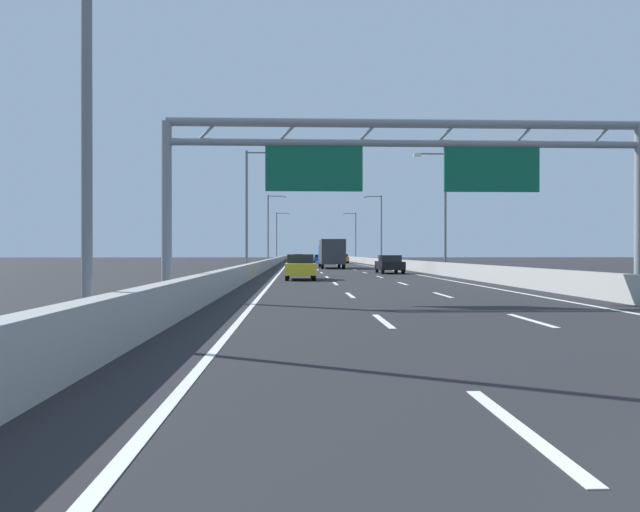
% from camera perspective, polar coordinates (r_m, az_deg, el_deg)
% --- Properties ---
extents(ground_plane, '(260.00, 260.00, 0.00)m').
position_cam_1_polar(ground_plane, '(102.24, -0.03, -0.64)').
color(ground_plane, '#262628').
extents(lane_dash_left_0, '(0.16, 3.00, 0.01)m').
position_cam_1_polar(lane_dash_left_0, '(6.24, 17.97, -14.87)').
color(lane_dash_left_0, white).
rests_on(lane_dash_left_0, ground_plane).
extents(lane_dash_left_1, '(0.16, 3.00, 0.01)m').
position_cam_1_polar(lane_dash_left_1, '(14.89, 5.87, -6.01)').
color(lane_dash_left_1, white).
rests_on(lane_dash_left_1, ground_plane).
extents(lane_dash_left_2, '(0.16, 3.00, 0.01)m').
position_cam_1_polar(lane_dash_left_2, '(23.80, 2.82, -3.65)').
color(lane_dash_left_2, white).
rests_on(lane_dash_left_2, ground_plane).
extents(lane_dash_left_3, '(0.16, 3.00, 0.01)m').
position_cam_1_polar(lane_dash_left_3, '(32.76, 1.44, -2.57)').
color(lane_dash_left_3, white).
rests_on(lane_dash_left_3, ground_plane).
extents(lane_dash_left_4, '(0.16, 3.00, 0.01)m').
position_cam_1_polar(lane_dash_left_4, '(41.74, 0.65, -1.96)').
color(lane_dash_left_4, white).
rests_on(lane_dash_left_4, ground_plane).
extents(lane_dash_left_5, '(0.16, 3.00, 0.01)m').
position_cam_1_polar(lane_dash_left_5, '(50.73, 0.14, -1.56)').
color(lane_dash_left_5, white).
rests_on(lane_dash_left_5, ground_plane).
extents(lane_dash_left_6, '(0.16, 3.00, 0.01)m').
position_cam_1_polar(lane_dash_left_6, '(59.72, -0.21, -1.29)').
color(lane_dash_left_6, white).
rests_on(lane_dash_left_6, ground_plane).
extents(lane_dash_left_7, '(0.16, 3.00, 0.01)m').
position_cam_1_polar(lane_dash_left_7, '(68.71, -0.47, -1.08)').
color(lane_dash_left_7, white).
rests_on(lane_dash_left_7, ground_plane).
extents(lane_dash_left_8, '(0.16, 3.00, 0.01)m').
position_cam_1_polar(lane_dash_left_8, '(77.70, -0.67, -0.92)').
color(lane_dash_left_8, white).
rests_on(lane_dash_left_8, ground_plane).
extents(lane_dash_left_9, '(0.16, 3.00, 0.01)m').
position_cam_1_polar(lane_dash_left_9, '(86.70, -0.83, -0.80)').
color(lane_dash_left_9, white).
rests_on(lane_dash_left_9, ground_plane).
extents(lane_dash_left_10, '(0.16, 3.00, 0.01)m').
position_cam_1_polar(lane_dash_left_10, '(95.69, -0.96, -0.70)').
color(lane_dash_left_10, white).
rests_on(lane_dash_left_10, ground_plane).
extents(lane_dash_left_11, '(0.16, 3.00, 0.01)m').
position_cam_1_polar(lane_dash_left_11, '(104.69, -1.07, -0.61)').
color(lane_dash_left_11, white).
rests_on(lane_dash_left_11, ground_plane).
extents(lane_dash_left_12, '(0.16, 3.00, 0.01)m').
position_cam_1_polar(lane_dash_left_12, '(113.69, -1.16, -0.54)').
color(lane_dash_left_12, white).
rests_on(lane_dash_left_12, ground_plane).
extents(lane_dash_left_13, '(0.16, 3.00, 0.01)m').
position_cam_1_polar(lane_dash_left_13, '(122.69, -1.24, -0.48)').
color(lane_dash_left_13, white).
rests_on(lane_dash_left_13, ground_plane).
extents(lane_dash_left_14, '(0.16, 3.00, 0.01)m').
position_cam_1_polar(lane_dash_left_14, '(131.68, -1.30, -0.43)').
color(lane_dash_left_14, white).
rests_on(lane_dash_left_14, ground_plane).
extents(lane_dash_left_15, '(0.16, 3.00, 0.01)m').
position_cam_1_polar(lane_dash_left_15, '(140.68, -1.36, -0.39)').
color(lane_dash_left_15, white).
rests_on(lane_dash_left_15, ground_plane).
extents(lane_dash_left_16, '(0.16, 3.00, 0.01)m').
position_cam_1_polar(lane_dash_left_16, '(149.68, -1.41, -0.35)').
color(lane_dash_left_16, white).
rests_on(lane_dash_left_16, ground_plane).
extents(lane_dash_left_17, '(0.16, 3.00, 0.01)m').
position_cam_1_polar(lane_dash_left_17, '(158.68, -1.46, -0.31)').
color(lane_dash_left_17, white).
rests_on(lane_dash_left_17, ground_plane).
extents(lane_dash_right_1, '(0.16, 3.00, 0.01)m').
position_cam_1_polar(lane_dash_right_1, '(15.80, 18.97, -5.66)').
color(lane_dash_right_1, white).
rests_on(lane_dash_right_1, ground_plane).
extents(lane_dash_right_2, '(0.16, 3.00, 0.01)m').
position_cam_1_polar(lane_dash_right_2, '(24.38, 11.29, -3.56)').
color(lane_dash_right_2, white).
rests_on(lane_dash_right_2, ground_plane).
extents(lane_dash_right_3, '(0.16, 3.00, 0.01)m').
position_cam_1_polar(lane_dash_right_3, '(33.19, 7.66, -2.54)').
color(lane_dash_right_3, white).
rests_on(lane_dash_right_3, ground_plane).
extents(lane_dash_right_4, '(0.16, 3.00, 0.01)m').
position_cam_1_polar(lane_dash_right_4, '(42.07, 5.56, -1.94)').
color(lane_dash_right_4, white).
rests_on(lane_dash_right_4, ground_plane).
extents(lane_dash_right_5, '(0.16, 3.00, 0.01)m').
position_cam_1_polar(lane_dash_right_5, '(51.00, 4.19, -1.55)').
color(lane_dash_right_5, white).
rests_on(lane_dash_right_5, ground_plane).
extents(lane_dash_right_6, '(0.16, 3.00, 0.01)m').
position_cam_1_polar(lane_dash_right_6, '(59.95, 3.23, -1.28)').
color(lane_dash_right_6, white).
rests_on(lane_dash_right_6, ground_plane).
extents(lane_dash_right_7, '(0.16, 3.00, 0.01)m').
position_cam_1_polar(lane_dash_right_7, '(68.91, 2.52, -1.08)').
color(lane_dash_right_7, white).
rests_on(lane_dash_right_7, ground_plane).
extents(lane_dash_right_8, '(0.16, 3.00, 0.01)m').
position_cam_1_polar(lane_dash_right_8, '(77.88, 1.98, -0.92)').
color(lane_dash_right_8, white).
rests_on(lane_dash_right_8, ground_plane).
extents(lane_dash_right_9, '(0.16, 3.00, 0.01)m').
position_cam_1_polar(lane_dash_right_9, '(86.86, 1.54, -0.80)').
color(lane_dash_right_9, white).
rests_on(lane_dash_right_9, ground_plane).
extents(lane_dash_right_10, '(0.16, 3.00, 0.01)m').
position_cam_1_polar(lane_dash_right_10, '(95.84, 1.19, -0.70)').
color(lane_dash_right_10, white).
rests_on(lane_dash_right_10, ground_plane).
extents(lane_dash_right_11, '(0.16, 3.00, 0.01)m').
position_cam_1_polar(lane_dash_right_11, '(104.82, 0.90, -0.61)').
color(lane_dash_right_11, white).
rests_on(lane_dash_right_11, ground_plane).
extents(lane_dash_right_12, '(0.16, 3.00, 0.01)m').
position_cam_1_polar(lane_dash_right_12, '(113.81, 0.65, -0.54)').
color(lane_dash_right_12, white).
rests_on(lane_dash_right_12, ground_plane).
extents(lane_dash_right_13, '(0.16, 3.00, 0.01)m').
position_cam_1_polar(lane_dash_right_13, '(122.80, 0.44, -0.48)').
color(lane_dash_right_13, white).
rests_on(lane_dash_right_13, ground_plane).
extents(lane_dash_right_14, '(0.16, 3.00, 0.01)m').
position_cam_1_polar(lane_dash_right_14, '(131.79, 0.26, -0.43)').
color(lane_dash_right_14, white).
rests_on(lane_dash_right_14, ground_plane).
extents(lane_dash_right_15, '(0.16, 3.00, 0.01)m').
position_cam_1_polar(lane_dash_right_15, '(140.78, 0.10, -0.38)').
color(lane_dash_right_15, white).
rests_on(lane_dash_right_15, ground_plane).
extents(lane_dash_right_16, '(0.16, 3.00, 0.01)m').
position_cam_1_polar(lane_dash_right_16, '(149.77, -0.03, -0.34)').
color(lane_dash_right_16, white).
rests_on(lane_dash_right_16, ground_plane).
extents(lane_dash_right_17, '(0.16, 3.00, 0.01)m').
position_cam_1_polar(lane_dash_right_17, '(158.77, -0.16, -0.31)').
color(lane_dash_right_17, white).
rests_on(lane_dash_right_17, ground_plane).
extents(edge_line_left, '(0.16, 176.00, 0.01)m').
position_cam_1_polar(edge_line_left, '(90.18, -3.08, -0.76)').
color(edge_line_left, white).
rests_on(edge_line_left, ground_plane).
extents(edge_line_right, '(0.16, 176.00, 0.01)m').
position_cam_1_polar(edge_line_right, '(90.63, 3.57, -0.75)').
color(edge_line_right, white).
rests_on(edge_line_right, ground_plane).
extents(barrier_left, '(0.45, 220.00, 0.95)m').
position_cam_1_polar(barrier_left, '(112.20, -3.75, -0.31)').
color(barrier_left, '#9E9E99').
rests_on(barrier_left, ground_plane).
extents(barrier_right, '(0.45, 220.00, 0.95)m').
position_cam_1_polar(barrier_right, '(112.68, 3.28, -0.31)').
color(barrier_right, '#9E9E99').
rests_on(barrier_right, ground_plane).
extents(sign_gantry, '(17.12, 0.36, 6.36)m').
position_cam_1_polar(sign_gantry, '(22.10, 7.95, 8.61)').
color(sign_gantry, gray).
rests_on(sign_gantry, ground_plane).
extents(streetlamp_left_near, '(2.58, 0.28, 9.50)m').
position_cam_1_polar(streetlamp_left_near, '(12.50, -19.73, 17.77)').
color(streetlamp_left_near, slate).
rests_on(streetlamp_left_near, ground_plane).
extents(streetlamp_left_mid, '(2.58, 0.28, 9.50)m').
position_cam_1_polar(streetlamp_left_mid, '(47.71, -6.53, 4.80)').
color(streetlamp_left_mid, slate).
rests_on(streetlamp_left_mid, ground_plane).
extents(streetlamp_right_mid, '(2.58, 0.28, 9.50)m').
position_cam_1_polar(streetlamp_right_mid, '(48.91, 11.25, 4.68)').
color(streetlamp_right_mid, slate).
rests_on(streetlamp_right_mid, ground_plane).
extents(streetlamp_left_far, '(2.58, 0.28, 9.50)m').
position_cam_1_polar(streetlamp_left_far, '(83.64, -4.67, 2.86)').
color(streetlamp_left_far, slate).
rests_on(streetlamp_left_far, ground_plane).
extents(streetlamp_right_far, '(2.58, 0.28, 9.50)m').
position_cam_1_polar(streetlamp_right_far, '(84.33, 5.53, 2.83)').
color(streetlamp_right_far, slate).
rests_on(streetlamp_right_far, ground_plane).
extents(streetlamp_left_distant, '(2.58, 0.28, 9.50)m').
position_cam_1_polar(streetlamp_left_distant, '(119.64, -3.93, 2.08)').
color(streetlamp_left_distant, slate).
rests_on(streetlamp_left_distant, ground_plane).
extents(streetlamp_right_distant, '(2.58, 0.28, 9.50)m').
position_cam_1_polar(streetlamp_right_distant, '(120.13, 3.22, 2.07)').
color(streetlamp_right_distant, slate).
rests_on(streetlamp_right_distant, ground_plane).
extents(yellow_car, '(1.81, 4.40, 1.56)m').
position_cam_1_polar(yellow_car, '(37.93, -1.83, -1.01)').
color(yellow_car, yellow).
rests_on(yellow_car, ground_plane).
extents(black_car, '(1.83, 4.52, 1.47)m').
position_cam_1_polar(black_car, '(49.74, 6.46, -0.75)').
color(black_car, black).
rests_on(black_car, ground_plane).
extents(blue_car, '(1.77, 4.13, 1.38)m').
position_cam_1_polar(blue_car, '(102.14, -0.07, -0.23)').
color(blue_car, '#2347AD').
rests_on(blue_car, ground_plane).
extents(silver_car, '(1.73, 4.32, 1.47)m').
position_cam_1_polar(silver_car, '(108.98, -1.97, -0.18)').
color(silver_car, '#A8ADB2').
rests_on(silver_car, ground_plane).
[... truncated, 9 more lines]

